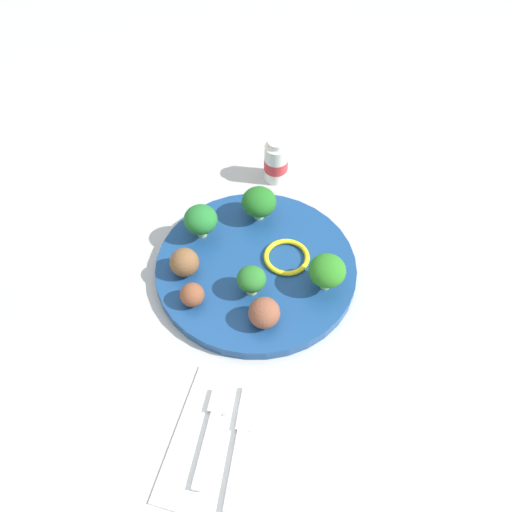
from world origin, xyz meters
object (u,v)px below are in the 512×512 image
object	(u,v)px
broccoli_floret_far_rim	(327,271)
meatball_near_rim	(184,262)
fork	(211,431)
meatball_back_right	(192,295)
knife	(241,440)
yogurt_bottle	(276,162)
broccoli_floret_mid_right	(259,202)
meatball_back_left	(264,313)
plate	(256,268)
broccoli_floret_back_left	(201,220)
broccoli_floret_center	(251,280)
napkin	(225,443)
pepper_ring_mid_right	(287,257)

from	to	relation	value
broccoli_floret_far_rim	meatball_near_rim	distance (m)	0.19
broccoli_floret_far_rim	fork	xyz separation A→B (m)	(-0.23, 0.08, -0.04)
meatball_back_right	knife	size ratio (longest dim) A/B	0.22
meatball_back_right	yogurt_bottle	xyz separation A→B (m)	(0.28, -0.04, 0.00)
broccoli_floret_mid_right	meatball_near_rim	distance (m)	0.14
fork	meatball_back_left	bearing A→B (deg)	-6.57
plate	meatball_back_right	distance (m)	0.11
knife	broccoli_floret_back_left	bearing A→B (deg)	28.23
broccoli_floret_center	broccoli_floret_mid_right	bearing A→B (deg)	12.46
plate	broccoli_floret_mid_right	bearing A→B (deg)	14.06
meatball_near_rim	yogurt_bottle	bearing A→B (deg)	-15.61
broccoli_floret_mid_right	broccoli_floret_far_rim	world-z (taller)	broccoli_floret_far_rim
meatball_back_left	meatball_near_rim	world-z (taller)	same
broccoli_floret_far_rim	knife	xyz separation A→B (m)	(-0.23, 0.05, -0.04)
plate	yogurt_bottle	world-z (taller)	yogurt_bottle
knife	yogurt_bottle	size ratio (longest dim) A/B	1.94
plate	broccoli_floret_back_left	distance (m)	0.10
plate	fork	xyz separation A→B (m)	(-0.24, -0.02, -0.00)
broccoli_floret_far_rim	napkin	size ratio (longest dim) A/B	0.32
broccoli_floret_center	meatball_back_left	bearing A→B (deg)	-144.39
broccoli_floret_far_rim	meatball_back_left	xyz separation A→B (m)	(-0.08, 0.06, -0.01)
meatball_back_right	knife	distance (m)	0.20
meatball_near_rim	fork	world-z (taller)	meatball_near_rim
meatball_back_right	fork	bearing A→B (deg)	-152.76
broccoli_floret_mid_right	knife	size ratio (longest dim) A/B	0.36
broccoli_floret_back_left	napkin	xyz separation A→B (m)	(-0.28, -0.13, -0.05)
plate	meatball_back_left	bearing A→B (deg)	-156.84
pepper_ring_mid_right	napkin	bearing A→B (deg)	179.93
fork	yogurt_bottle	distance (m)	0.43
meatball_back_left	meatball_near_rim	xyz separation A→B (m)	(0.05, 0.13, -0.00)
broccoli_floret_center	pepper_ring_mid_right	size ratio (longest dim) A/B	0.67
napkin	fork	world-z (taller)	fork
meatball_near_rim	knife	bearing A→B (deg)	-144.38
meatball_back_left	meatball_back_right	distance (m)	0.10
broccoli_floret_far_rim	napkin	bearing A→B (deg)	165.44
broccoli_floret_mid_right	yogurt_bottle	world-z (taller)	yogurt_bottle
broccoli_floret_back_left	broccoli_floret_far_rim	bearing A→B (deg)	-101.53
pepper_ring_mid_right	knife	bearing A→B (deg)	-176.36
broccoli_floret_far_rim	yogurt_bottle	distance (m)	0.24
napkin	meatball_back_left	bearing A→B (deg)	0.33
fork	yogurt_bottle	xyz separation A→B (m)	(0.43, 0.04, 0.03)
broccoli_floret_back_left	broccoli_floret_far_rim	distance (m)	0.19
meatball_near_rim	napkin	distance (m)	0.25
meatball_back_left	knife	world-z (taller)	meatball_back_left
meatball_back_left	knife	size ratio (longest dim) A/B	0.28
broccoli_floret_far_rim	napkin	distance (m)	0.25
knife	pepper_ring_mid_right	bearing A→B (deg)	3.64
knife	meatball_near_rim	bearing A→B (deg)	35.62
meatball_back_left	meatball_near_rim	size ratio (longest dim) A/B	1.02
pepper_ring_mid_right	broccoli_floret_mid_right	bearing A→B (deg)	42.72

